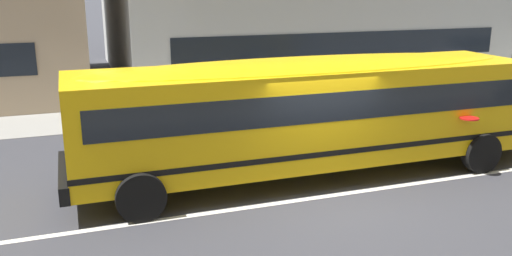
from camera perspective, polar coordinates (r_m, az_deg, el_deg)
The scene contains 4 objects.
ground_plane at distance 11.52m, azimuth 7.19°, elevation -7.30°, with size 400.00×400.00×0.00m, color #38383D.
sidewalk_far at distance 19.11m, azimuth -4.21°, elevation 1.90°, with size 120.00×3.00×0.01m, color gray.
lane_centreline at distance 11.52m, azimuth 7.19°, elevation -7.28°, with size 110.00×0.16×0.01m, color silver.
school_bus at distance 12.34m, azimuth 6.59°, elevation 2.26°, with size 12.37×2.92×2.76m.
Camera 1 is at (-4.88, -9.47, 4.38)m, focal length 37.49 mm.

